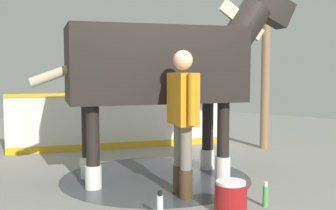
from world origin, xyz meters
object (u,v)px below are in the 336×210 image
horse (164,66)px  handler (183,113)px  wash_bucket (231,197)px  bottle_shampoo (160,205)px  bottle_spray (265,195)px

horse → handler: 0.99m
wash_bucket → horse: bearing=-115.3°
horse → bottle_shampoo: (1.22, 0.92, -1.35)m
bottle_spray → horse: bearing=-100.4°
wash_bucket → bottle_shampoo: size_ratio=1.22×
horse → handler: horse is taller
horse → wash_bucket: size_ratio=9.28×
handler → bottle_shampoo: (0.71, 0.24, -0.82)m
handler → wash_bucket: 1.07m
wash_bucket → bottle_spray: size_ratio=1.22×
bottle_shampoo → horse: bearing=-143.1°
bottle_shampoo → bottle_spray: (-0.93, 0.67, 0.00)m
handler → horse: bearing=-92.9°
handler → bottle_shampoo: size_ratio=6.15×
handler → wash_bucket: handler is taller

